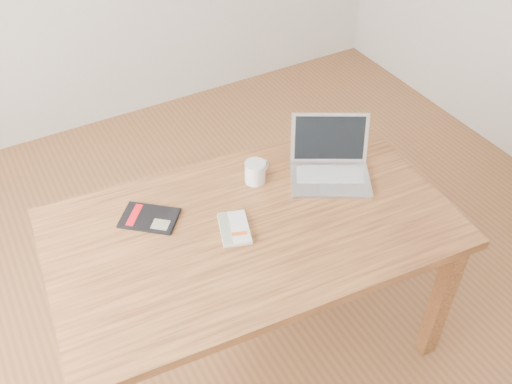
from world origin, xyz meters
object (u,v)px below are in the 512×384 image
laptop (330,164)px  desk (252,241)px  white_guidebook (234,228)px  coffee_mug (256,171)px  black_guidebook (149,218)px

laptop → desk: bearing=-136.0°
white_guidebook → coffee_mug: coffee_mug is taller
laptop → coffee_mug: size_ratio=3.45×
black_guidebook → laptop: 0.77m
desk → laptop: laptop is taller
coffee_mug → white_guidebook: bearing=-152.4°
desk → coffee_mug: size_ratio=13.12×
black_guidebook → desk: bearing=-83.7°
coffee_mug → desk: bearing=-139.5°
laptop → white_guidebook: bearing=-139.1°
white_guidebook → black_guidebook: white_guidebook is taller
black_guidebook → coffee_mug: (0.47, -0.00, 0.04)m
black_guidebook → coffee_mug: bearing=-49.8°
white_guidebook → laptop: 0.52m
white_guidebook → laptop: laptop is taller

